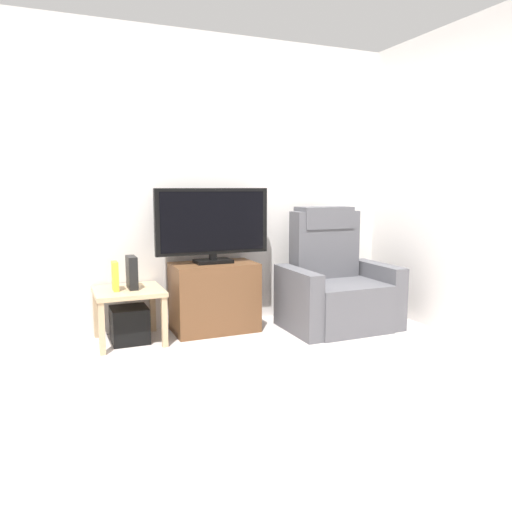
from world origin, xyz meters
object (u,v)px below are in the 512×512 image
at_px(television, 213,224).
at_px(game_console, 132,272).
at_px(subwoofer_box, 130,325).
at_px(recliner_armchair, 335,286).
at_px(side_table, 129,297).
at_px(tv_stand, 214,297).
at_px(book_upright, 115,276).

distance_m(television, game_console, 0.80).
xyz_separation_m(television, subwoofer_box, (-0.74, -0.06, -0.80)).
relative_size(recliner_armchair, side_table, 2.00).
distance_m(television, recliner_armchair, 1.25).
xyz_separation_m(tv_stand, recliner_armchair, (1.07, -0.27, 0.07)).
relative_size(television, side_table, 1.87).
bearing_deg(recliner_armchair, game_console, 163.84).
bearing_deg(television, tv_stand, -90.00).
distance_m(television, subwoofer_box, 1.10).
height_order(subwoofer_box, book_upright, book_upright).
bearing_deg(recliner_armchair, subwoofer_box, 164.30).
relative_size(subwoofer_box, book_upright, 1.24).
distance_m(recliner_armchair, book_upright, 1.93).
xyz_separation_m(book_upright, game_console, (0.14, 0.03, 0.02)).
xyz_separation_m(subwoofer_box, book_upright, (-0.10, -0.02, 0.42)).
xyz_separation_m(side_table, subwoofer_box, (0.00, 0.00, -0.23)).
bearing_deg(television, side_table, -175.47).
bearing_deg(tv_stand, recliner_armchair, -14.44).
bearing_deg(side_table, television, 4.53).
height_order(recliner_armchair, subwoofer_box, recliner_armchair).
xyz_separation_m(television, recliner_armchair, (1.07, -0.29, -0.57)).
xyz_separation_m(tv_stand, television, (0.00, 0.02, 0.64)).
relative_size(tv_stand, game_console, 2.74).
distance_m(side_table, game_console, 0.21).
xyz_separation_m(television, book_upright, (-0.84, -0.08, -0.39)).
bearing_deg(side_table, tv_stand, 3.10).
height_order(recliner_armchair, side_table, recliner_armchair).
relative_size(side_table, game_console, 2.04).
relative_size(recliner_armchair, book_upright, 4.61).
xyz_separation_m(recliner_armchair, book_upright, (-1.91, 0.21, 0.19)).
bearing_deg(book_upright, subwoofer_box, 11.31).
height_order(tv_stand, side_table, tv_stand).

